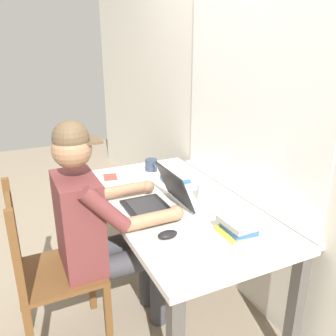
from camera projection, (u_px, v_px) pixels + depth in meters
name	position (u px, v px, depth m)	size (l,w,h in m)	color
ground_plane	(175.00, 301.00, 2.30)	(8.00, 8.00, 0.00)	gray
back_wall	(248.00, 95.00, 2.04)	(6.00, 0.08, 2.60)	silver
desk	(175.00, 216.00, 2.08)	(1.44, 0.76, 0.71)	beige
seated_person	(100.00, 223.00, 1.86)	(0.50, 0.60, 1.25)	brown
wooden_chair	(49.00, 273.00, 1.83)	(0.42, 0.42, 0.95)	brown
laptop	(159.00, 200.00, 1.95)	(0.33, 0.32, 0.22)	black
computer_mouse	(168.00, 234.00, 1.68)	(0.06, 0.10, 0.03)	black
coffee_mug_white	(205.00, 192.00, 2.06)	(0.12, 0.08, 0.10)	white
coffee_mug_dark	(151.00, 166.00, 2.48)	(0.12, 0.08, 0.10)	#2D384C
book_stack_main	(238.00, 227.00, 1.69)	(0.19, 0.15, 0.09)	gold
book_stack_side	(176.00, 178.00, 2.31)	(0.20, 0.17, 0.07)	gray
paper_pile_near_laptop	(136.00, 176.00, 2.42)	(0.20, 0.14, 0.01)	white
paper_pile_back_corner	(251.00, 241.00, 1.64)	(0.26, 0.18, 0.02)	silver
paper_pile_side	(147.00, 174.00, 2.45)	(0.20, 0.14, 0.02)	white
landscape_photo_print	(110.00, 177.00, 2.42)	(0.13, 0.09, 0.00)	#C63D33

